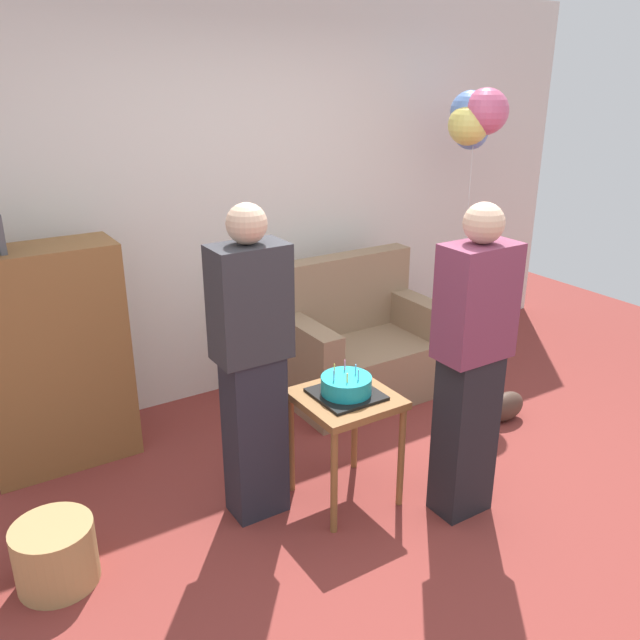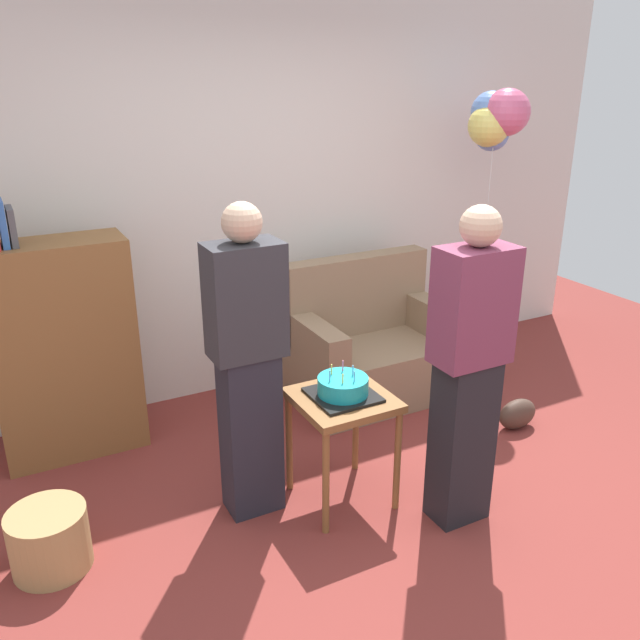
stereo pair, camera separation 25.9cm
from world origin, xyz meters
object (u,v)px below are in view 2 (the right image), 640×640
object	(u,v)px
wicker_basket	(49,540)
balloon_bunch	(496,119)
couch	(370,348)
person_blowing_candles	(248,364)
person_holding_cake	(468,370)
handbag	(517,414)
side_table	(343,413)
bookshelf	(63,348)
birthday_cake	(343,388)

from	to	relation	value
wicker_basket	balloon_bunch	bearing A→B (deg)	14.40
couch	person_blowing_candles	world-z (taller)	person_blowing_candles
couch	wicker_basket	distance (m)	2.41
person_holding_cake	wicker_basket	bearing A→B (deg)	-8.55
handbag	side_table	bearing A→B (deg)	-175.00
person_blowing_candles	balloon_bunch	world-z (taller)	balloon_bunch
couch	person_blowing_candles	size ratio (longest dim) A/B	0.67
wicker_basket	person_holding_cake	bearing A→B (deg)	-16.68
couch	side_table	size ratio (longest dim) A/B	1.79
bookshelf	side_table	size ratio (longest dim) A/B	2.58
bookshelf	handbag	bearing A→B (deg)	-22.81
wicker_basket	balloon_bunch	size ratio (longest dim) A/B	0.17
bookshelf	birthday_cake	size ratio (longest dim) A/B	4.97
bookshelf	birthday_cake	distance (m)	1.69
wicker_basket	couch	bearing A→B (deg)	20.26
bookshelf	person_blowing_candles	distance (m)	1.29
person_holding_cake	balloon_bunch	bearing A→B (deg)	-124.73
birthday_cake	balloon_bunch	world-z (taller)	balloon_bunch
couch	handbag	bearing A→B (deg)	-56.62
couch	bookshelf	distance (m)	2.02
birthday_cake	wicker_basket	bearing A→B (deg)	173.37
couch	bookshelf	world-z (taller)	bookshelf
birthday_cake	balloon_bunch	bearing A→B (deg)	29.52
birthday_cake	wicker_basket	world-z (taller)	birthday_cake
birthday_cake	person_blowing_candles	bearing A→B (deg)	160.77
person_blowing_candles	handbag	xyz separation A→B (m)	(1.82, -0.04, -0.73)
side_table	wicker_basket	distance (m)	1.51
bookshelf	couch	bearing A→B (deg)	-5.70
bookshelf	wicker_basket	bearing A→B (deg)	-104.61
birthday_cake	handbag	size ratio (longest dim) A/B	1.14
side_table	person_blowing_candles	size ratio (longest dim) A/B	0.38
bookshelf	balloon_bunch	size ratio (longest dim) A/B	0.77
person_blowing_candles	wicker_basket	size ratio (longest dim) A/B	4.53
balloon_bunch	couch	bearing A→B (deg)	179.69
wicker_basket	balloon_bunch	xyz separation A→B (m)	(3.21, 0.83, 1.71)
bookshelf	person_blowing_candles	xyz separation A→B (m)	(0.74, -1.04, 0.16)
couch	handbag	xyz separation A→B (m)	(0.58, -0.88, -0.24)
birthday_cake	balloon_bunch	xyz separation A→B (m)	(1.76, 0.99, 1.19)
bookshelf	person_blowing_candles	bearing A→B (deg)	-54.60
side_table	person_holding_cake	size ratio (longest dim) A/B	0.38
side_table	birthday_cake	xyz separation A→B (m)	(-0.00, 0.00, 0.15)
couch	handbag	distance (m)	1.08
couch	birthday_cake	distance (m)	1.32
bookshelf	wicker_basket	world-z (taller)	bookshelf
bookshelf	balloon_bunch	world-z (taller)	balloon_bunch
side_table	birthday_cake	distance (m)	0.15
couch	person_blowing_candles	xyz separation A→B (m)	(-1.24, -0.84, 0.49)
person_holding_cake	wicker_basket	world-z (taller)	person_holding_cake
person_blowing_candles	person_holding_cake	bearing A→B (deg)	-12.04
side_table	handbag	world-z (taller)	side_table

